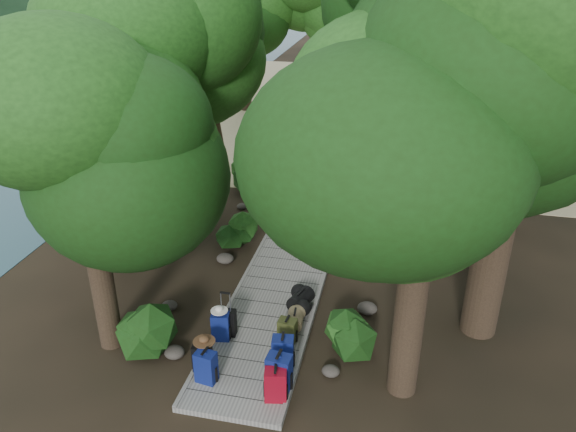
% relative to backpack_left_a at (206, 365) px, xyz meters
% --- Properties ---
extents(ground, '(120.00, 120.00, 0.00)m').
position_rel_backpack_left_a_xyz_m(ground, '(0.63, 4.21, -0.48)').
color(ground, '#302318').
rests_on(ground, ground).
extents(sand_beach, '(40.00, 22.00, 0.02)m').
position_rel_backpack_left_a_xyz_m(sand_beach, '(0.63, 20.21, -0.47)').
color(sand_beach, '#C6B786').
rests_on(sand_beach, ground).
extents(distant_hill, '(32.00, 16.00, 12.00)m').
position_rel_backpack_left_a_xyz_m(distant_hill, '(-39.37, 52.21, -0.48)').
color(distant_hill, black).
rests_on(distant_hill, ground).
extents(boardwalk, '(2.00, 12.00, 0.12)m').
position_rel_backpack_left_a_xyz_m(boardwalk, '(0.63, 5.21, -0.42)').
color(boardwalk, gray).
rests_on(boardwalk, ground).
extents(backpack_left_a, '(0.42, 0.32, 0.72)m').
position_rel_backpack_left_a_xyz_m(backpack_left_a, '(0.00, 0.00, 0.00)').
color(backpack_left_a, navy).
rests_on(backpack_left_a, boardwalk).
extents(backpack_left_b, '(0.38, 0.29, 0.66)m').
position_rel_backpack_left_a_xyz_m(backpack_left_b, '(-0.17, 0.26, -0.03)').
color(backpack_left_b, black).
rests_on(backpack_left_b, boardwalk).
extents(backpack_left_c, '(0.40, 0.32, 0.68)m').
position_rel_backpack_left_a_xyz_m(backpack_left_c, '(-0.13, 1.25, -0.02)').
color(backpack_left_c, navy).
rests_on(backpack_left_c, boardwalk).
extents(backpack_right_a, '(0.44, 0.35, 0.71)m').
position_rel_backpack_left_a_xyz_m(backpack_right_a, '(1.38, -0.17, -0.01)').
color(backpack_right_a, maroon).
rests_on(backpack_right_a, boardwalk).
extents(backpack_right_b, '(0.47, 0.35, 0.81)m').
position_rel_backpack_left_a_xyz_m(backpack_right_b, '(1.38, 0.10, 0.04)').
color(backpack_right_b, navy).
rests_on(backpack_right_b, boardwalk).
extents(backpack_right_c, '(0.45, 0.35, 0.71)m').
position_rel_backpack_left_a_xyz_m(backpack_right_c, '(1.31, 0.74, -0.00)').
color(backpack_right_c, navy).
rests_on(backpack_right_c, boardwalk).
extents(backpack_right_d, '(0.39, 0.30, 0.56)m').
position_rel_backpack_left_a_xyz_m(backpack_right_d, '(1.23, 1.48, -0.08)').
color(backpack_right_d, '#323616').
rests_on(backpack_right_d, boardwalk).
extents(duffel_right_khaki, '(0.40, 0.56, 0.35)m').
position_rel_backpack_left_a_xyz_m(duffel_right_khaki, '(1.29, 2.00, -0.18)').
color(duffel_right_khaki, olive).
rests_on(duffel_right_khaki, boardwalk).
extents(duffel_right_black, '(0.58, 0.72, 0.40)m').
position_rel_backpack_left_a_xyz_m(duffel_right_black, '(1.27, 2.70, -0.16)').
color(duffel_right_black, black).
rests_on(duffel_right_black, boardwalk).
extents(suitcase_on_boardwalk, '(0.40, 0.23, 0.60)m').
position_rel_backpack_left_a_xyz_m(suitcase_on_boardwalk, '(-0.05, 1.41, -0.06)').
color(suitcase_on_boardwalk, black).
rests_on(suitcase_on_boardwalk, boardwalk).
extents(lone_suitcase_on_sand, '(0.40, 0.25, 0.62)m').
position_rel_backpack_left_a_xyz_m(lone_suitcase_on_sand, '(0.88, 12.08, -0.15)').
color(lone_suitcase_on_sand, black).
rests_on(lone_suitcase_on_sand, sand_beach).
extents(hat_brown, '(0.43, 0.43, 0.13)m').
position_rel_backpack_left_a_xyz_m(hat_brown, '(-0.12, 0.31, 0.36)').
color(hat_brown, '#51351E').
rests_on(hat_brown, backpack_left_b).
extents(hat_white, '(0.36, 0.36, 0.12)m').
position_rel_backpack_left_a_xyz_m(hat_white, '(-0.15, 1.27, 0.38)').
color(hat_white, silver).
rests_on(hat_white, backpack_left_c).
extents(kayak, '(1.35, 3.03, 0.30)m').
position_rel_backpack_left_a_xyz_m(kayak, '(-2.81, 14.29, -0.31)').
color(kayak, '#A70E14').
rests_on(kayak, sand_beach).
extents(sun_lounger, '(0.74, 1.84, 0.58)m').
position_rel_backpack_left_a_xyz_m(sun_lounger, '(3.49, 14.35, -0.17)').
color(sun_lounger, silver).
rests_on(sun_lounger, sand_beach).
extents(tree_right_a, '(4.70, 4.70, 7.83)m').
position_rel_backpack_left_a_xyz_m(tree_right_a, '(3.60, 0.71, 3.44)').
color(tree_right_a, black).
rests_on(tree_right_a, ground).
extents(tree_right_b, '(5.99, 5.99, 10.70)m').
position_rel_backpack_left_a_xyz_m(tree_right_b, '(5.16, 2.89, 4.87)').
color(tree_right_b, black).
rests_on(tree_right_b, ground).
extents(tree_right_c, '(5.70, 5.70, 9.86)m').
position_rel_backpack_left_a_xyz_m(tree_right_c, '(4.43, 6.07, 4.45)').
color(tree_right_c, black).
rests_on(tree_right_c, ground).
extents(tree_right_d, '(6.69, 6.69, 12.26)m').
position_rel_backpack_left_a_xyz_m(tree_right_d, '(5.64, 8.10, 5.65)').
color(tree_right_d, black).
rests_on(tree_right_d, ground).
extents(tree_right_e, '(5.27, 5.27, 9.49)m').
position_rel_backpack_left_a_xyz_m(tree_right_e, '(4.41, 11.51, 4.27)').
color(tree_right_e, black).
rests_on(tree_right_e, ground).
extents(tree_right_f, '(6.09, 6.09, 10.87)m').
position_rel_backpack_left_a_xyz_m(tree_right_f, '(6.96, 13.77, 4.96)').
color(tree_right_f, black).
rests_on(tree_right_f, ground).
extents(tree_left_a, '(4.01, 4.01, 6.68)m').
position_rel_backpack_left_a_xyz_m(tree_left_a, '(-2.37, 0.75, 2.86)').
color(tree_left_a, black).
rests_on(tree_left_a, ground).
extents(tree_left_b, '(4.39, 4.39, 7.89)m').
position_rel_backpack_left_a_xyz_m(tree_left_b, '(-3.83, 3.92, 3.47)').
color(tree_left_b, black).
rests_on(tree_left_b, ground).
extents(tree_left_c, '(5.13, 5.13, 8.92)m').
position_rel_backpack_left_a_xyz_m(tree_left_c, '(-3.42, 6.79, 3.98)').
color(tree_left_c, black).
rests_on(tree_left_c, ground).
extents(tree_back_a, '(5.10, 5.10, 8.82)m').
position_rel_backpack_left_a_xyz_m(tree_back_a, '(-1.01, 19.05, 3.93)').
color(tree_back_a, black).
rests_on(tree_back_a, ground).
extents(tree_back_c, '(5.01, 5.01, 9.01)m').
position_rel_backpack_left_a_xyz_m(tree_back_c, '(5.59, 19.53, 4.03)').
color(tree_back_c, black).
rests_on(tree_back_c, ground).
extents(tree_back_d, '(4.90, 4.90, 8.17)m').
position_rel_backpack_left_a_xyz_m(tree_back_d, '(-4.70, 18.82, 3.61)').
color(tree_back_d, black).
rests_on(tree_back_d, ground).
extents(palm_right_a, '(4.87, 4.87, 8.30)m').
position_rel_backpack_left_a_xyz_m(palm_right_a, '(3.25, 10.70, 3.67)').
color(palm_right_a, '#1A4713').
rests_on(palm_right_a, ground).
extents(palm_right_b, '(4.17, 4.17, 8.05)m').
position_rel_backpack_left_a_xyz_m(palm_right_b, '(5.51, 14.62, 3.55)').
color(palm_right_b, '#1A4713').
rests_on(palm_right_b, ground).
extents(palm_right_c, '(4.11, 4.11, 6.54)m').
position_rel_backpack_left_a_xyz_m(palm_right_c, '(3.15, 17.31, 2.79)').
color(palm_right_c, '#1A4713').
rests_on(palm_right_c, ground).
extents(palm_left_a, '(4.44, 4.44, 7.06)m').
position_rel_backpack_left_a_xyz_m(palm_left_a, '(-3.55, 10.93, 3.05)').
color(palm_left_a, '#1A4713').
rests_on(palm_left_a, ground).
extents(rock_left_a, '(0.42, 0.38, 0.23)m').
position_rel_backpack_left_a_xyz_m(rock_left_a, '(-0.92, 0.63, -0.36)').
color(rock_left_a, '#4C473F').
rests_on(rock_left_a, ground).
extents(rock_left_b, '(0.36, 0.32, 0.20)m').
position_rel_backpack_left_a_xyz_m(rock_left_b, '(-1.68, 2.15, -0.38)').
color(rock_left_b, '#4C473F').
rests_on(rock_left_b, ground).
extents(rock_left_c, '(0.45, 0.41, 0.25)m').
position_rel_backpack_left_a_xyz_m(rock_left_c, '(-1.08, 4.40, -0.35)').
color(rock_left_c, '#4C473F').
rests_on(rock_left_c, ground).
extents(rock_left_d, '(0.32, 0.28, 0.17)m').
position_rel_backpack_left_a_xyz_m(rock_left_d, '(-1.60, 7.66, -0.39)').
color(rock_left_d, '#4C473F').
rests_on(rock_left_d, ground).
extents(rock_right_a, '(0.36, 0.32, 0.20)m').
position_rel_backpack_left_a_xyz_m(rock_right_a, '(2.25, 0.78, -0.38)').
color(rock_right_a, '#4C473F').
rests_on(rock_right_a, ground).
extents(rock_right_b, '(0.45, 0.41, 0.25)m').
position_rel_backpack_left_a_xyz_m(rock_right_b, '(2.76, 2.97, -0.35)').
color(rock_right_b, '#4C473F').
rests_on(rock_right_b, ground).
extents(rock_right_c, '(0.30, 0.27, 0.16)m').
position_rel_backpack_left_a_xyz_m(rock_right_c, '(2.27, 6.03, -0.40)').
color(rock_right_c, '#4C473F').
rests_on(rock_right_c, ground).
extents(rock_right_d, '(0.53, 0.48, 0.29)m').
position_rel_backpack_left_a_xyz_m(rock_right_d, '(3.04, 7.79, -0.33)').
color(rock_right_d, '#4C473F').
rests_on(rock_right_d, ground).
extents(shrub_left_a, '(1.25, 1.25, 1.12)m').
position_rel_backpack_left_a_xyz_m(shrub_left_a, '(-1.52, 0.76, 0.08)').
color(shrub_left_a, '#1B4314').
rests_on(shrub_left_a, ground).
extents(shrub_left_b, '(0.94, 0.94, 0.85)m').
position_rel_backpack_left_a_xyz_m(shrub_left_b, '(-1.00, 5.36, -0.05)').
color(shrub_left_b, '#1B4314').
rests_on(shrub_left_b, ground).
extents(shrub_left_c, '(1.35, 1.35, 1.21)m').
position_rel_backpack_left_a_xyz_m(shrub_left_c, '(-1.90, 9.14, 0.13)').
color(shrub_left_c, '#1B4314').
rests_on(shrub_left_c, ground).
extents(shrub_right_a, '(1.01, 1.01, 0.91)m').
position_rel_backpack_left_a_xyz_m(shrub_right_a, '(2.46, 1.66, -0.02)').
color(shrub_right_a, '#1B4314').
rests_on(shrub_right_a, ground).
extents(shrub_right_b, '(1.15, 1.15, 1.03)m').
position_rel_backpack_left_a_xyz_m(shrub_right_b, '(3.07, 5.82, 0.04)').
color(shrub_right_b, '#1B4314').
rests_on(shrub_right_b, ground).
extents(shrub_right_c, '(0.84, 0.84, 0.76)m').
position_rel_backpack_left_a_xyz_m(shrub_right_c, '(2.98, 9.38, -0.10)').
color(shrub_right_c, '#1B4314').
rests_on(shrub_right_c, ground).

